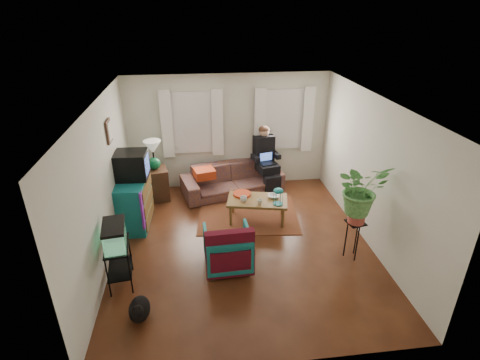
{
  "coord_description": "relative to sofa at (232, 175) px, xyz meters",
  "views": [
    {
      "loc": [
        -0.74,
        -5.55,
        3.99
      ],
      "look_at": [
        0.0,
        0.4,
        1.1
      ],
      "focal_mm": 28.0,
      "sensor_mm": 36.0,
      "label": 1
    }
  ],
  "objects": [
    {
      "name": "wall_front",
      "position": [
        -0.03,
        -4.55,
        0.86
      ],
      "size": [
        4.5,
        0.01,
        2.6
      ],
      "primitive_type": "cube",
      "color": "silver",
      "rests_on": "floor"
    },
    {
      "name": "serape_throw",
      "position": [
        -0.34,
        -2.91,
        0.1
      ],
      "size": [
        0.77,
        0.21,
        0.62
      ],
      "primitive_type": "cube",
      "rotation": [
        0.0,
        0.0,
        0.04
      ],
      "color": "#9E0A0A",
      "rests_on": "armchair"
    },
    {
      "name": "side_table",
      "position": [
        -1.68,
        -0.1,
        -0.08
      ],
      "size": [
        0.58,
        0.58,
        0.72
      ],
      "primitive_type": "cube",
      "rotation": [
        0.0,
        0.0,
        0.19
      ],
      "color": "#3A2716",
      "rests_on": "floor"
    },
    {
      "name": "crt_tv",
      "position": [
        -1.99,
        -0.99,
        0.77
      ],
      "size": [
        0.61,
        0.56,
        0.51
      ],
      "primitive_type": "cube",
      "rotation": [
        0.0,
        0.0,
        -0.05
      ],
      "color": "black",
      "rests_on": "dresser"
    },
    {
      "name": "ceiling",
      "position": [
        -0.03,
        -2.05,
        2.16
      ],
      "size": [
        4.5,
        5.0,
        0.01
      ],
      "primitive_type": "cube",
      "color": "white",
      "rests_on": "wall_back"
    },
    {
      "name": "wall_left",
      "position": [
        -2.28,
        -2.05,
        0.86
      ],
      "size": [
        0.01,
        5.0,
        2.6
      ],
      "primitive_type": "cube",
      "color": "silver",
      "rests_on": "floor"
    },
    {
      "name": "dresser",
      "position": [
        -2.02,
        -1.1,
        0.04
      ],
      "size": [
        0.59,
        1.09,
        0.96
      ],
      "primitive_type": "cube",
      "rotation": [
        0.0,
        0.0,
        -0.05
      ],
      "color": "#125D6C",
      "rests_on": "floor"
    },
    {
      "name": "curtains_right",
      "position": [
        1.22,
        0.35,
        1.11
      ],
      "size": [
        1.36,
        0.06,
        1.5
      ],
      "primitive_type": "cube",
      "color": "white",
      "rests_on": "wall_back"
    },
    {
      "name": "wall_right",
      "position": [
        2.22,
        -2.05,
        0.86
      ],
      "size": [
        0.01,
        5.0,
        2.6
      ],
      "primitive_type": "cube",
      "color": "silver",
      "rests_on": "floor"
    },
    {
      "name": "sofa",
      "position": [
        0.0,
        0.0,
        0.0
      ],
      "size": [
        2.38,
        1.39,
        0.88
      ],
      "primitive_type": "imported",
      "rotation": [
        0.0,
        0.0,
        0.24
      ],
      "color": "brown",
      "rests_on": "floor"
    },
    {
      "name": "area_rug",
      "position": [
        0.21,
        -1.01,
        -0.43
      ],
      "size": [
        2.16,
        1.8,
        0.01
      ],
      "primitive_type": "cube",
      "rotation": [
        0.0,
        0.0,
        -0.1
      ],
      "color": "maroon",
      "rests_on": "floor"
    },
    {
      "name": "wall_back",
      "position": [
        -0.03,
        0.45,
        0.86
      ],
      "size": [
        4.5,
        0.01,
        2.6
      ],
      "primitive_type": "cube",
      "color": "silver",
      "rests_on": "floor"
    },
    {
      "name": "floor",
      "position": [
        -0.03,
        -2.05,
        -0.44
      ],
      "size": [
        4.5,
        5.0,
        0.01
      ],
      "primitive_type": "cube",
      "color": "#4F2B14",
      "rests_on": "ground"
    },
    {
      "name": "window_left",
      "position": [
        -0.83,
        0.43,
        1.11
      ],
      "size": [
        1.08,
        0.04,
        1.38
      ],
      "primitive_type": "cube",
      "color": "white",
      "rests_on": "wall_back"
    },
    {
      "name": "cup_a",
      "position": [
        0.08,
        -1.32,
        0.09
      ],
      "size": [
        0.15,
        0.15,
        0.1
      ],
      "primitive_type": "imported",
      "rotation": [
        0.0,
        0.0,
        -0.21
      ],
      "color": "white",
      "rests_on": "coffee_table"
    },
    {
      "name": "curtains_left",
      "position": [
        -0.83,
        0.35,
        1.11
      ],
      "size": [
        1.36,
        0.06,
        1.5
      ],
      "primitive_type": "cube",
      "color": "white",
      "rests_on": "wall_back"
    },
    {
      "name": "window_right",
      "position": [
        1.22,
        0.43,
        1.11
      ],
      "size": [
        1.08,
        0.04,
        1.38
      ],
      "primitive_type": "cube",
      "color": "white",
      "rests_on": "wall_back"
    },
    {
      "name": "armchair",
      "position": [
        -0.35,
        -2.62,
        -0.06
      ],
      "size": [
        0.77,
        0.72,
        0.76
      ],
      "primitive_type": "imported",
      "rotation": [
        0.0,
        0.0,
        3.18
      ],
      "color": "#105065",
      "rests_on": "floor"
    },
    {
      "name": "aquarium_stand",
      "position": [
        -2.03,
        -2.83,
        -0.09
      ],
      "size": [
        0.43,
        0.67,
        0.7
      ],
      "primitive_type": "cube",
      "rotation": [
        0.0,
        0.0,
        0.13
      ],
      "color": "black",
      "rests_on": "floor"
    },
    {
      "name": "potted_plant",
      "position": [
        1.77,
        -2.63,
        0.73
      ],
      "size": [
        0.91,
        0.83,
        0.88
      ],
      "primitive_type": "imported",
      "rotation": [
        0.0,
        0.0,
        0.2
      ],
      "color": "#599947",
      "rests_on": "plant_stand"
    },
    {
      "name": "birdcage",
      "position": [
        0.72,
        -1.51,
        0.21
      ],
      "size": [
        0.22,
        0.22,
        0.34
      ],
      "primitive_type": null,
      "rotation": [
        0.0,
        0.0,
        -0.21
      ],
      "color": "#115B6B",
      "rests_on": "coffee_table"
    },
    {
      "name": "snack_tray",
      "position": [
        0.08,
        -1.05,
        0.06
      ],
      "size": [
        0.42,
        0.42,
        0.04
      ],
      "primitive_type": "cylinder",
      "rotation": [
        0.0,
        0.0,
        -0.21
      ],
      "color": "#B21414",
      "rests_on": "coffee_table"
    },
    {
      "name": "aquarium",
      "position": [
        -2.03,
        -2.83,
        0.45
      ],
      "size": [
        0.39,
        0.61,
        0.37
      ],
      "primitive_type": "cube",
      "rotation": [
        0.0,
        0.0,
        0.13
      ],
      "color": "#7FD899",
      "rests_on": "aquarium_stand"
    },
    {
      "name": "table_lamp",
      "position": [
        -1.68,
        -0.1,
        0.58
      ],
      "size": [
        0.43,
        0.43,
        0.65
      ],
      "primitive_type": null,
      "rotation": [
        0.0,
        0.0,
        0.19
      ],
      "color": "white",
      "rests_on": "side_table"
    },
    {
      "name": "picture_frame",
      "position": [
        -2.25,
        -1.2,
        1.51
      ],
      "size": [
        0.04,
        0.32,
        0.4
      ],
      "primitive_type": "cube",
      "color": "#3D2616",
      "rests_on": "wall_left"
    },
    {
      "name": "black_cat",
      "position": [
        -1.67,
        -3.6,
        -0.25
      ],
      "size": [
        0.31,
        0.46,
        0.38
      ],
      "primitive_type": "ellipsoid",
      "rotation": [
        0.0,
        0.0,
        0.05
      ],
      "color": "black",
      "rests_on": "floor"
    },
    {
      "name": "seated_person",
      "position": [
        0.78,
        0.19,
        0.23
      ],
      "size": [
        0.71,
        0.8,
        1.33
      ],
      "primitive_type": null,
      "rotation": [
        0.0,
        0.0,
        0.24
      ],
      "color": "black",
      "rests_on": "sofa"
    },
    {
      "name": "bowl",
      "position": [
        0.69,
        -1.23,
        0.07
      ],
      "size": [
        0.27,
        0.27,
        0.06
      ],
      "primitive_type": "imported",
      "rotation": [
        0.0,
        0.0,
        -0.21
      ],
      "color": "white",
      "rests_on": "coffee_table"
    },
    {
      "name": "coffee_table",
      "position": [
        0.36,
        -1.27,
        -0.2
      ],
      "size": [
        1.26,
        0.86,
        0.48
      ],
      "primitive_type": "cube",
      "rotation": [
        0.0,
        0.0,
        -0.21
      ],
      "color": "brown",
      "rests_on": "floor"
    },
    {
      "name": "plant_stand",
      "position": [
        1.77,
        -2.63,
        -0.09
      ],
      "size": [
        0.35,
        0.35,
        0.69
      ],
      "primitive_type": "cube",
      "rotation": [
        0.0,
        0.0,
        0.2
      ],
      "color": "black",
      "rests_on": "floor"
    },
    {
      "name": "cup_b",
      "position": [
        0.37,
        -1.47,
        0.09
      ],
      "size": [
        0.12,
        0.12,
        0.1
      ],
      "primitive_type": "imported",
      "rotation": [
        0.0,
        0.0,
        -0.21
      ],
      "color": "beige",
      "rests_on": "coffee_table"
    }
  ]
}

